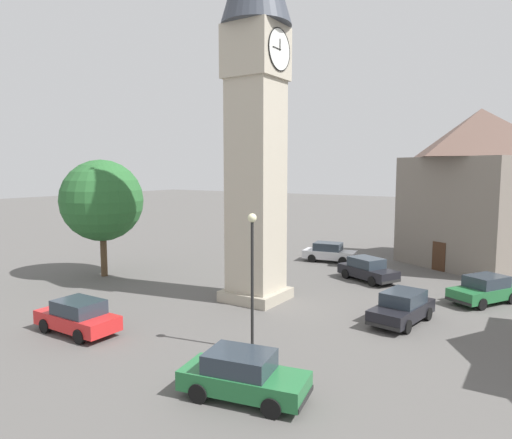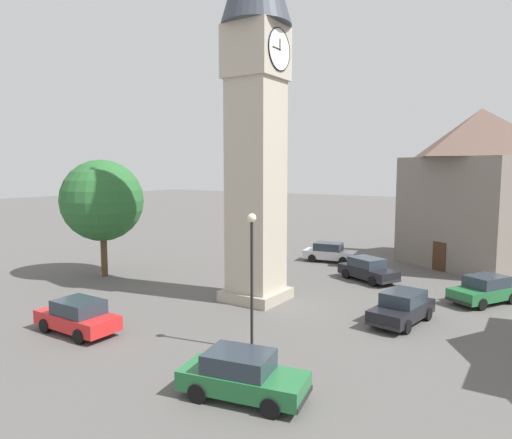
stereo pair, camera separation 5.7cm
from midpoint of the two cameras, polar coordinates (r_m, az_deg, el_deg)
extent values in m
plane|color=#565451|center=(26.58, -0.06, -9.84)|extent=(200.00, 200.00, 0.00)
cube|color=#A59C89|center=(26.50, -0.06, -9.22)|extent=(3.16, 3.16, 0.60)
cube|color=#B7AD99|center=(25.55, -0.06, 4.01)|extent=(2.53, 2.53, 11.53)
cube|color=#B7AD99|center=(26.26, -0.07, 19.82)|extent=(2.84, 2.84, 2.78)
cylinder|color=white|center=(25.52, 2.84, 20.21)|extent=(2.13, 0.04, 2.13)
torus|color=black|center=(25.51, 2.86, 20.21)|extent=(2.19, 0.06, 2.19)
cube|color=black|center=(25.56, 2.92, 20.73)|extent=(0.05, 0.02, 0.60)
cube|color=black|center=(25.23, 2.53, 20.37)|extent=(0.81, 0.02, 0.04)
cylinder|color=white|center=(27.05, -2.79, 19.41)|extent=(2.13, 0.04, 2.13)
torus|color=black|center=(27.06, -2.81, 19.40)|extent=(2.19, 0.06, 2.19)
cube|color=#236B38|center=(15.76, -1.58, -19.26)|extent=(2.47, 4.35, 0.64)
cube|color=#28333D|center=(15.56, -2.12, -17.10)|extent=(1.94, 2.37, 0.64)
cylinder|color=black|center=(16.17, 3.87, -19.65)|extent=(0.34, 0.67, 0.64)
cylinder|color=black|center=(14.82, 1.82, -22.20)|extent=(0.34, 0.67, 0.64)
cylinder|color=black|center=(17.00, -4.46, -18.29)|extent=(0.34, 0.67, 0.64)
cylinder|color=black|center=(15.73, -7.21, -20.46)|extent=(0.34, 0.67, 0.64)
cube|color=black|center=(15.26, 5.91, -21.13)|extent=(1.66, 0.44, 0.16)
cube|color=red|center=(22.82, -21.25, -11.47)|extent=(1.71, 4.10, 0.64)
cube|color=#28333D|center=(22.52, -21.08, -10.05)|extent=(1.56, 2.10, 0.64)
cylinder|color=black|center=(23.46, -24.64, -11.83)|extent=(0.22, 0.64, 0.64)
cylinder|color=black|center=(24.30, -21.40, -11.06)|extent=(0.22, 0.64, 0.64)
cylinder|color=black|center=(21.51, -21.02, -13.32)|extent=(0.22, 0.64, 0.64)
cylinder|color=black|center=(22.43, -17.64, -12.38)|extent=(0.22, 0.64, 0.64)
cube|color=black|center=(24.49, -24.05, -10.92)|extent=(1.67, 0.12, 0.16)
cube|color=#236B38|center=(28.64, 26.24, -8.09)|extent=(4.40, 3.51, 0.64)
cube|color=#28333D|center=(28.62, 26.48, -6.84)|extent=(2.60, 2.40, 0.64)
cylinder|color=black|center=(27.29, 26.01, -9.37)|extent=(0.66, 0.51, 0.64)
cylinder|color=black|center=(28.23, 23.39, -8.73)|extent=(0.66, 0.51, 0.64)
cylinder|color=black|center=(29.24, 28.94, -8.49)|extent=(0.66, 0.51, 0.64)
cylinder|color=black|center=(30.13, 26.40, -7.94)|extent=(0.66, 0.51, 0.64)
cube|color=black|center=(27.14, 23.64, -9.23)|extent=(0.93, 1.51, 0.16)
cube|color=black|center=(23.64, 17.46, -10.71)|extent=(4.30, 2.27, 0.64)
cube|color=#28333D|center=(23.61, 17.66, -9.18)|extent=(2.30, 1.85, 0.64)
cylinder|color=black|center=(22.35, 18.05, -12.46)|extent=(0.66, 0.31, 0.64)
cylinder|color=black|center=(22.98, 14.30, -11.81)|extent=(0.66, 0.31, 0.64)
cylinder|color=black|center=(24.53, 20.37, -10.85)|extent=(0.66, 0.31, 0.64)
cylinder|color=black|center=(25.11, 16.90, -10.33)|extent=(0.66, 0.31, 0.64)
cube|color=black|center=(21.96, 15.25, -12.57)|extent=(0.36, 1.67, 0.16)
cube|color=silver|center=(37.32, 9.04, -4.27)|extent=(2.36, 4.32, 0.64)
cube|color=#28333D|center=(37.25, 8.83, -3.32)|extent=(1.89, 2.33, 0.64)
cylinder|color=black|center=(37.86, 11.14, -4.58)|extent=(0.32, 0.67, 0.64)
cylinder|color=black|center=(36.33, 10.60, -5.03)|extent=(0.32, 0.67, 0.64)
cylinder|color=black|center=(38.45, 7.55, -4.35)|extent=(0.32, 0.67, 0.64)
cylinder|color=black|center=(36.94, 6.87, -4.78)|extent=(0.32, 0.67, 0.64)
cube|color=black|center=(36.92, 12.08, -4.80)|extent=(1.66, 0.39, 0.16)
cube|color=black|center=(31.56, 13.57, -6.32)|extent=(3.34, 4.43, 0.64)
cube|color=#28333D|center=(31.54, 13.41, -5.17)|extent=(2.33, 2.57, 0.64)
cylinder|color=black|center=(31.35, 16.19, -6.99)|extent=(0.48, 0.67, 0.64)
cylinder|color=black|center=(30.22, 14.10, -7.42)|extent=(0.48, 0.67, 0.64)
cylinder|color=black|center=(33.03, 13.07, -6.22)|extent=(0.48, 0.67, 0.64)
cylinder|color=black|center=(31.96, 10.98, -6.59)|extent=(0.48, 0.67, 0.64)
cube|color=black|center=(30.24, 16.25, -7.38)|extent=(1.55, 0.85, 0.16)
cylinder|color=#706656|center=(33.17, -0.28, -5.84)|extent=(0.13, 0.13, 0.82)
cylinder|color=#706656|center=(33.14, 0.03, -5.85)|extent=(0.13, 0.13, 0.82)
cube|color=#386BB7|center=(33.01, -0.13, -4.64)|extent=(0.35, 0.42, 0.60)
cylinder|color=#386BB7|center=(33.06, -0.53, -4.72)|extent=(0.09, 0.09, 0.60)
cylinder|color=#386BB7|center=(32.99, 0.28, -4.74)|extent=(0.09, 0.09, 0.60)
sphere|color=beige|center=(32.93, -0.13, -3.88)|extent=(0.22, 0.22, 0.22)
sphere|color=black|center=(32.92, -0.13, -3.84)|extent=(0.20, 0.20, 0.20)
cylinder|color=brown|center=(33.56, -18.32, -3.87)|extent=(0.44, 0.44, 3.30)
sphere|color=#28602D|center=(33.14, -18.53, 2.25)|extent=(5.53, 5.53, 5.53)
cube|color=slate|center=(38.87, 25.48, 0.87)|extent=(11.12, 11.44, 8.24)
pyramid|color=brown|center=(38.83, 25.90, 9.59)|extent=(11.67, 12.02, 3.59)
cube|color=#422819|center=(36.09, 21.56, -4.26)|extent=(0.58, 1.01, 2.10)
cylinder|color=black|center=(18.82, -0.56, -8.34)|extent=(0.12, 0.12, 5.26)
sphere|color=beige|center=(18.31, -0.56, 0.20)|extent=(0.36, 0.36, 0.36)
camera|label=1|loc=(0.03, -90.06, -0.01)|focal=32.43mm
camera|label=2|loc=(0.03, 89.94, 0.01)|focal=32.43mm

